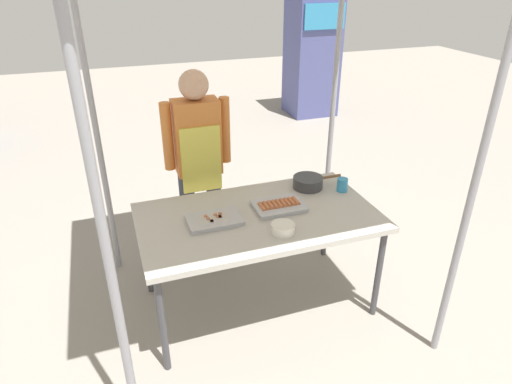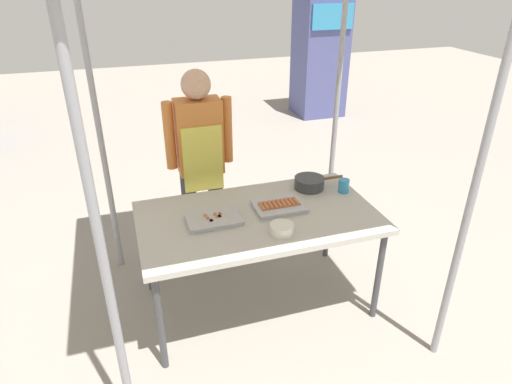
# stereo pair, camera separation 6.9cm
# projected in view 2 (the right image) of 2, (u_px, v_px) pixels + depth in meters

# --- Properties ---
(ground_plane) EXTENTS (18.00, 18.00, 0.00)m
(ground_plane) POSITION_uv_depth(u_px,v_px,m) (258.00, 301.00, 3.34)
(ground_plane) COLOR gray
(stall_table) EXTENTS (1.60, 0.90, 0.75)m
(stall_table) POSITION_uv_depth(u_px,v_px,m) (258.00, 222.00, 3.02)
(stall_table) COLOR #B7B2A8
(stall_table) RESTS_ON ground
(tray_grilled_sausages) EXTENTS (0.35, 0.25, 0.05)m
(tray_grilled_sausages) POSITION_uv_depth(u_px,v_px,m) (279.00, 206.00, 3.06)
(tray_grilled_sausages) COLOR #ADADB2
(tray_grilled_sausages) RESTS_ON stall_table
(tray_meat_skewers) EXTENTS (0.35, 0.23, 0.04)m
(tray_meat_skewers) POSITION_uv_depth(u_px,v_px,m) (214.00, 219.00, 2.91)
(tray_meat_skewers) COLOR #ADADB2
(tray_meat_skewers) RESTS_ON stall_table
(cooking_wok) EXTENTS (0.38, 0.22, 0.09)m
(cooking_wok) POSITION_uv_depth(u_px,v_px,m) (310.00, 182.00, 3.33)
(cooking_wok) COLOR #38383A
(cooking_wok) RESTS_ON stall_table
(condiment_bowl) EXTENTS (0.15, 0.15, 0.06)m
(condiment_bowl) POSITION_uv_depth(u_px,v_px,m) (282.00, 229.00, 2.78)
(condiment_bowl) COLOR silver
(condiment_bowl) RESTS_ON stall_table
(drink_cup_near_edge) EXTENTS (0.08, 0.08, 0.10)m
(drink_cup_near_edge) POSITION_uv_depth(u_px,v_px,m) (344.00, 186.00, 3.27)
(drink_cup_near_edge) COLOR #338CBF
(drink_cup_near_edge) RESTS_ON stall_table
(vendor_woman) EXTENTS (0.52, 0.23, 1.59)m
(vendor_woman) POSITION_uv_depth(u_px,v_px,m) (200.00, 155.00, 3.43)
(vendor_woman) COLOR #333842
(vendor_woman) RESTS_ON ground
(neighbor_stall_right) EXTENTS (0.72, 0.72, 1.94)m
(neighbor_stall_right) POSITION_uv_depth(u_px,v_px,m) (320.00, 53.00, 7.06)
(neighbor_stall_right) COLOR #4C518C
(neighbor_stall_right) RESTS_ON ground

